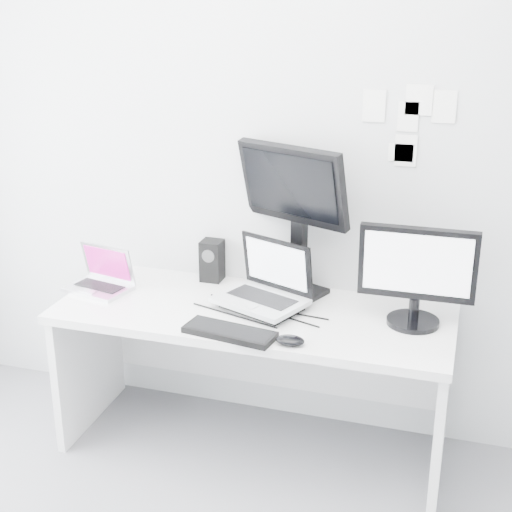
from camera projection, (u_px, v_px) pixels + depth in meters
name	position (u px, v px, depth m)	size (l,w,h in m)	color
back_wall	(275.00, 159.00, 3.45)	(3.60, 3.60, 0.00)	silver
desk	(253.00, 380.00, 3.48)	(1.80, 0.70, 0.73)	silver
macbook	(96.00, 269.00, 3.52)	(0.30, 0.22, 0.22)	silver
speaker	(212.00, 260.00, 3.66)	(0.10, 0.10, 0.21)	black
dell_laptop	(260.00, 277.00, 3.30)	(0.39, 0.30, 0.32)	#B6B9BD
rear_monitor	(295.00, 218.00, 3.41)	(0.55, 0.20, 0.74)	black
samsung_monitor	(416.00, 275.00, 3.13)	(0.50, 0.23, 0.46)	black
keyboard	(230.00, 332.00, 3.10)	(0.39, 0.14, 0.03)	black
mouse	(290.00, 340.00, 3.02)	(0.12, 0.08, 0.04)	black
wall_note_0	(374.00, 106.00, 3.23)	(0.10, 0.00, 0.14)	white
wall_note_1	(408.00, 117.00, 3.20)	(0.09, 0.00, 0.13)	white
wall_note_2	(444.00, 107.00, 3.14)	(0.10, 0.00, 0.14)	white
wall_note_3	(401.00, 153.00, 3.26)	(0.11, 0.00, 0.08)	white
wall_note_4	(406.00, 151.00, 3.25)	(0.10, 0.00, 0.14)	white
wall_note_5	(419.00, 100.00, 3.16)	(0.12, 0.00, 0.13)	white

